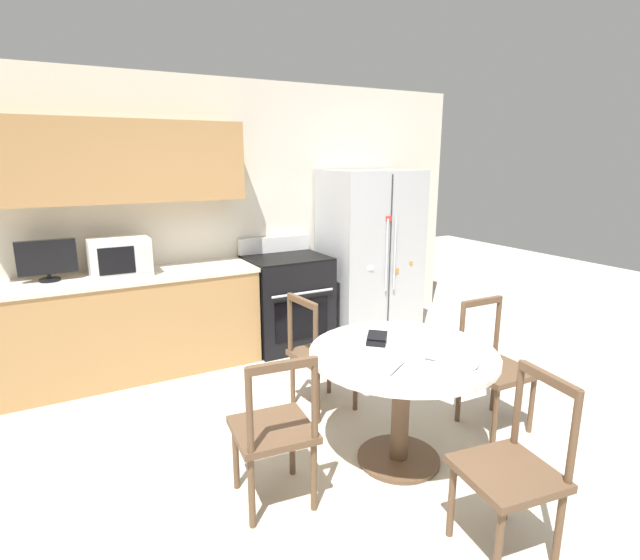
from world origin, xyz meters
TOP-DOWN VIEW (x-y plane):
  - ground_plane at (0.00, 0.00)m, footprint 14.00×14.00m
  - back_wall at (-0.30, 2.59)m, footprint 5.20×0.44m
  - kitchen_counter at (-1.12, 2.29)m, footprint 2.19×0.64m
  - refrigerator at (1.34, 2.22)m, footprint 0.96×0.74m
  - oven_range at (0.37, 2.26)m, footprint 0.78×0.68m
  - microwave at (-1.16, 2.30)m, footprint 0.48×0.35m
  - countertop_tv at (-1.70, 2.36)m, footprint 0.44×0.16m
  - dining_table at (0.12, 0.09)m, footprint 1.13×1.13m
  - dining_chair_left at (-0.73, 0.11)m, footprint 0.46×0.46m
  - dining_chair_right at (0.96, 0.12)m, footprint 0.43×0.43m
  - dining_chair_near at (0.12, -0.76)m, footprint 0.48×0.48m
  - dining_chair_far at (0.01, 0.92)m, footprint 0.46×0.46m
  - candle_glass at (0.29, 0.08)m, footprint 0.10×0.10m
  - folded_napkin at (-0.09, -0.10)m, footprint 0.20×0.15m
  - wallet at (0.05, 0.27)m, footprint 0.17×0.17m
  - mail_stack at (0.31, -0.16)m, footprint 0.34×0.37m

SIDE VIEW (x-z plane):
  - ground_plane at x=0.00m, z-range 0.00..0.00m
  - dining_chair_left at x=-0.73m, z-range -0.02..0.89m
  - dining_chair_right at x=0.96m, z-range -0.02..0.89m
  - dining_chair_near at x=0.12m, z-range -0.02..0.89m
  - dining_chair_far at x=0.01m, z-range -0.02..0.89m
  - kitchen_counter at x=-1.12m, z-range 0.00..0.90m
  - oven_range at x=0.37m, z-range -0.07..1.01m
  - dining_table at x=0.12m, z-range 0.22..0.96m
  - mail_stack at x=0.31m, z-range 0.74..0.76m
  - folded_napkin at x=-0.09m, z-range 0.74..0.79m
  - wallet at x=0.05m, z-range 0.73..0.80m
  - candle_glass at x=0.29m, z-range 0.73..0.82m
  - refrigerator at x=1.34m, z-range 0.00..1.75m
  - microwave at x=-1.16m, z-range 0.90..1.22m
  - countertop_tv at x=-1.70m, z-range 0.91..1.25m
  - back_wall at x=-0.30m, z-range 0.15..2.75m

